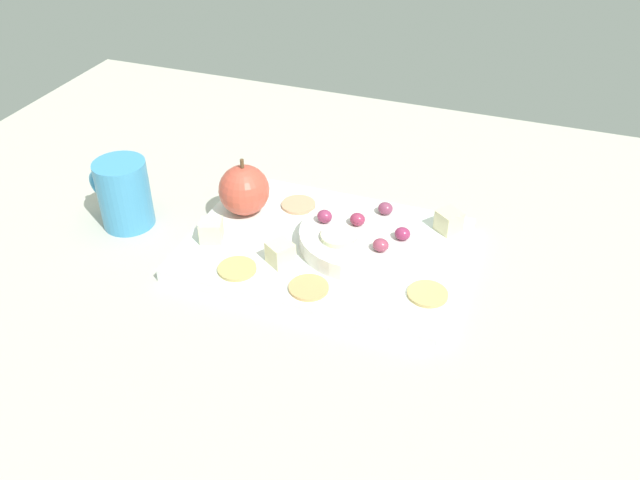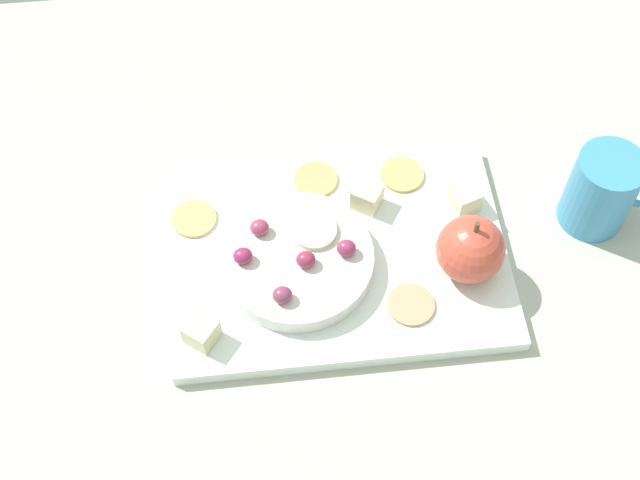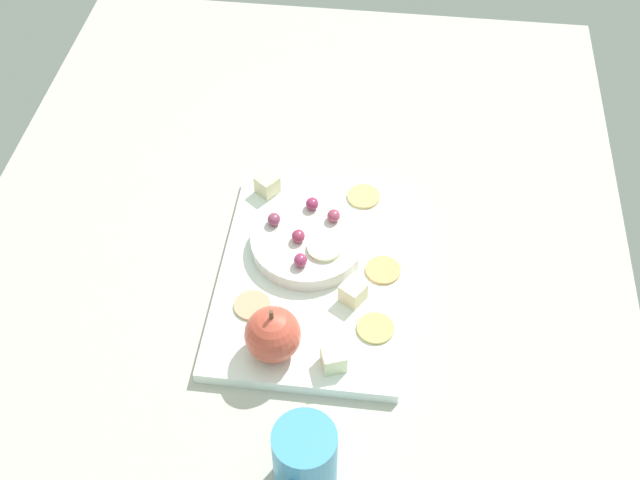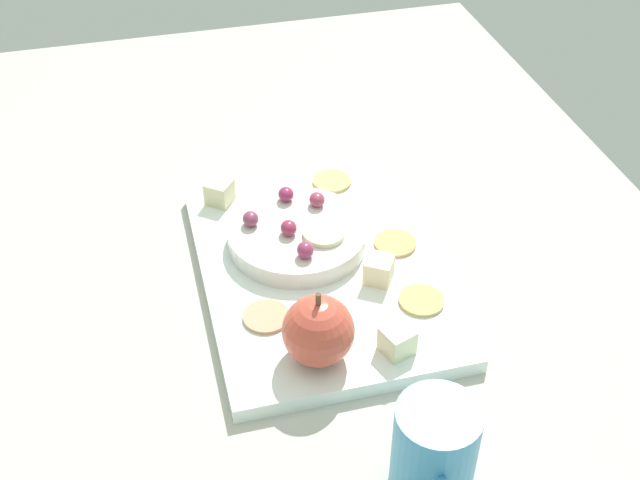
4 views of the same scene
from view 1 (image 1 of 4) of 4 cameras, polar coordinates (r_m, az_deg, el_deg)
table at (r=89.27cm, az=0.40°, el=-0.92°), size 130.64×91.01×3.96cm
platter at (r=84.90cm, az=0.38°, el=-0.73°), size 34.06×24.33×1.71cm
serving_dish at (r=83.62cm, az=3.44°, el=0.19°), size 15.26×15.26×2.15cm
apple_whole at (r=89.48cm, az=-6.36°, el=4.39°), size 6.78×6.78×6.78cm
apple_stem at (r=87.49cm, az=-6.53°, el=6.62°), size 0.50×0.50×1.20cm
cheese_cube_0 at (r=85.36cm, az=-9.24°, el=0.80°), size 3.51×3.51×2.75cm
cheese_cube_1 at (r=87.56cm, az=10.92°, el=1.58°), size 3.86×3.86×2.75cm
cheese_cube_2 at (r=80.52cm, az=-3.40°, el=-1.13°), size 3.80×3.80×2.75cm
cracker_0 at (r=77.27cm, az=9.15°, el=-4.55°), size 4.66×4.66×0.40cm
cracker_1 at (r=91.48cm, az=-1.85°, el=3.02°), size 4.66×4.66×0.40cm
cracker_2 at (r=77.16cm, az=-0.97°, el=-4.07°), size 4.66×4.66×0.40cm
cracker_3 at (r=80.50cm, az=-7.08°, el=-2.44°), size 4.66×4.66×0.40cm
grape_0 at (r=81.57cm, az=7.04°, el=0.54°), size 1.92×1.73×1.59cm
grape_1 at (r=86.01cm, az=5.59°, el=2.70°), size 1.92×1.73×1.61cm
grape_2 at (r=83.62cm, az=3.22°, el=1.77°), size 1.92×1.73×1.63cm
grape_3 at (r=83.98cm, az=0.40°, el=2.03°), size 1.92×1.73×1.70cm
grape_4 at (r=79.40cm, az=5.19°, el=-0.43°), size 1.92×1.73×1.56cm
apple_slice_0 at (r=81.39cm, az=1.63°, el=0.31°), size 4.53×4.53×0.60cm
cup at (r=92.35cm, az=-16.39°, el=3.80°), size 9.97×6.85×9.33cm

